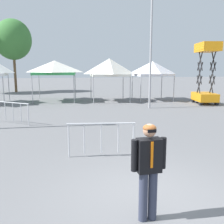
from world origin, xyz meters
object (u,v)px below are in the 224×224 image
canopy_tent_behind_right (152,69)px  light_pole_near_lift (151,25)px  scissor_lift (205,86)px  crowd_barrier_mid_lot (13,109)px  tree_behind_tents_center (13,40)px  canopy_tent_center (109,68)px  person_foreground (149,165)px  crowd_barrier_near_person (101,133)px  canopy_tent_behind_left (55,68)px

canopy_tent_behind_right → light_pole_near_lift: (-1.70, -4.22, 2.80)m
scissor_lift → crowd_barrier_mid_lot: scissor_lift is taller
tree_behind_tents_center → scissor_lift: bearing=-39.2°
scissor_lift → light_pole_near_lift: bearing=-165.7°
canopy_tent_behind_right → tree_behind_tents_center: size_ratio=0.41×
scissor_lift → canopy_tent_center: bearing=155.9°
scissor_lift → person_foreground: size_ratio=2.58×
person_foreground → scissor_lift: bearing=55.6°
canopy_tent_behind_right → crowd_barrier_mid_lot: canopy_tent_behind_right is taller
canopy_tent_behind_right → crowd_barrier_near_person: 14.78m
person_foreground → tree_behind_tents_center: 27.92m
canopy_tent_center → canopy_tent_behind_right: (3.69, -0.11, -0.10)m
canopy_tent_behind_right → person_foreground: canopy_tent_behind_right is taller
canopy_tent_center → light_pole_near_lift: (1.99, -4.33, 2.70)m
scissor_lift → tree_behind_tents_center: (-15.99, 13.04, 4.51)m
person_foreground → crowd_barrier_near_person: size_ratio=0.85×
canopy_tent_behind_left → canopy_tent_center: canopy_tent_center is taller
light_pole_near_lift → canopy_tent_behind_right: bearing=68.1°
crowd_barrier_mid_lot → canopy_tent_center: bearing=50.9°
light_pole_near_lift → crowd_barrier_mid_lot: 10.13m
canopy_tent_behind_right → canopy_tent_center: bearing=178.3°
tree_behind_tents_center → crowd_barrier_near_person: size_ratio=3.88×
canopy_tent_center → tree_behind_tents_center: bearing=132.4°
canopy_tent_behind_right → crowd_barrier_near_person: (-6.43, -13.17, -1.93)m
scissor_lift → light_pole_near_lift: (-4.91, -1.25, 4.13)m
canopy_tent_behind_left → canopy_tent_behind_right: size_ratio=1.08×
canopy_tent_behind_left → canopy_tent_center: 4.50m
scissor_lift → crowd_barrier_mid_lot: (-13.19, -4.67, -0.60)m
canopy_tent_behind_right → tree_behind_tents_center: bearing=141.8°
canopy_tent_center → tree_behind_tents_center: 13.83m
person_foreground → light_pole_near_lift: bearing=70.4°
light_pole_near_lift → scissor_lift: bearing=14.3°
canopy_tent_center → canopy_tent_behind_left: bearing=169.3°
canopy_tent_behind_right → tree_behind_tents_center: (-12.78, 10.07, 3.18)m
canopy_tent_center → crowd_barrier_near_person: (-2.74, -13.27, -2.02)m
crowd_barrier_near_person → person_foreground: bearing=-84.8°
tree_behind_tents_center → person_foreground: bearing=-76.0°
canopy_tent_behind_left → person_foreground: (1.99, -17.56, -1.73)m
canopy_tent_behind_right → light_pole_near_lift: 5.35m
canopy_tent_center → tree_behind_tents_center: tree_behind_tents_center is taller
canopy_tent_behind_left → light_pole_near_lift: 8.67m
light_pole_near_lift → crowd_barrier_mid_lot: bearing=-157.6°
canopy_tent_behind_right → scissor_lift: size_ratio=0.72×
person_foreground → crowd_barrier_mid_lot: (-3.87, 8.97, -0.28)m
crowd_barrier_near_person → tree_behind_tents_center: bearing=105.3°
canopy_tent_center → canopy_tent_behind_right: bearing=-1.7°
scissor_lift → crowd_barrier_near_person: (-9.63, -10.19, -0.60)m
scissor_lift → person_foreground: 16.52m
scissor_lift → crowd_barrier_near_person: size_ratio=2.20×
light_pole_near_lift → crowd_barrier_mid_lot: (-8.28, -3.42, -4.73)m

